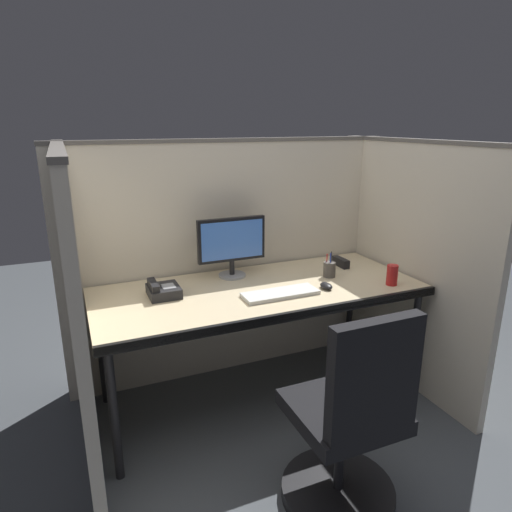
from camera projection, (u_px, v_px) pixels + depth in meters
The scene contains 13 objects.
ground_plane at pixel (280, 426), 2.58m from camera, with size 8.00×8.00×0.00m, color #4C5156.
cubicle_partition_rear at pixel (233, 259), 3.02m from camera, with size 2.21×0.06×1.57m.
cubicle_partition_left at pixel (77, 314), 2.16m from camera, with size 0.06×1.41×1.57m.
cubicle_partition_right at pixel (407, 264), 2.91m from camera, with size 0.06×1.41×1.57m.
desk at pixel (260, 296), 2.64m from camera, with size 1.90×0.80×0.74m.
office_chair at pixel (348, 437), 1.95m from camera, with size 0.52×0.52×0.97m.
monitor_center at pixel (232, 243), 2.77m from camera, with size 0.43×0.17×0.37m.
keyboard_main at pixel (280, 294), 2.52m from camera, with size 0.43×0.15×0.02m, color silver.
computer_mouse at pixel (326, 286), 2.62m from camera, with size 0.06×0.10×0.04m.
pen_cup at pixel (329, 269), 2.81m from camera, with size 0.08×0.08×0.16m.
desk_phone at pixel (163, 290), 2.50m from camera, with size 0.17×0.19×0.09m.
red_stapler at pixel (341, 262), 3.02m from camera, with size 0.04×0.15×0.06m, color black.
soda_can at pixel (392, 275), 2.67m from camera, with size 0.07×0.07×0.12m, color red.
Camera 1 is at (-0.99, -1.97, 1.67)m, focal length 31.68 mm.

